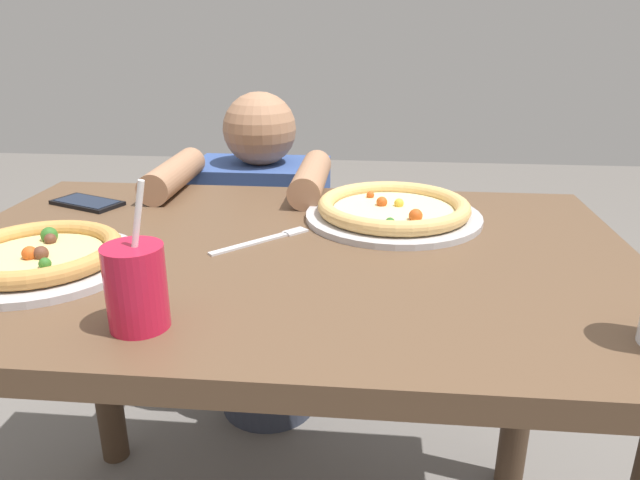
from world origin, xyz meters
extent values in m
cube|color=brown|center=(0.00, 0.00, 0.73)|extent=(1.21, 0.80, 0.04)
cylinder|color=#443122|center=(-0.52, 0.32, 0.35)|extent=(0.07, 0.07, 0.71)
cylinder|color=#443122|center=(0.52, 0.32, 0.35)|extent=(0.07, 0.07, 0.71)
cylinder|color=#B7B7BC|center=(-0.37, -0.12, 0.76)|extent=(0.31, 0.31, 0.01)
cylinder|color=#E5CC7F|center=(-0.37, -0.12, 0.77)|extent=(0.20, 0.20, 0.01)
torus|color=#C68C47|center=(-0.37, -0.12, 0.78)|extent=(0.26, 0.26, 0.03)
sphere|color=#2D6623|center=(-0.39, -0.05, 0.78)|extent=(0.03, 0.03, 0.03)
sphere|color=#BF4C19|center=(-0.37, -0.13, 0.78)|extent=(0.02, 0.02, 0.02)
sphere|color=#2D6623|center=(-0.33, -0.16, 0.78)|extent=(0.02, 0.02, 0.02)
sphere|color=brown|center=(-0.36, -0.13, 0.78)|extent=(0.02, 0.02, 0.02)
sphere|color=brown|center=(-0.38, -0.06, 0.78)|extent=(0.02, 0.02, 0.02)
cylinder|color=#B7B7BC|center=(0.19, 0.18, 0.76)|extent=(0.34, 0.34, 0.01)
cylinder|color=beige|center=(0.19, 0.18, 0.77)|extent=(0.24, 0.24, 0.01)
torus|color=tan|center=(0.19, 0.18, 0.78)|extent=(0.30, 0.30, 0.03)
sphere|color=#BF4C19|center=(0.23, 0.12, 0.78)|extent=(0.03, 0.03, 0.03)
sphere|color=gold|center=(0.21, 0.20, 0.78)|extent=(0.02, 0.02, 0.02)
sphere|color=#2D6623|center=(0.19, 0.08, 0.78)|extent=(0.02, 0.02, 0.02)
sphere|color=#BF4C19|center=(0.15, 0.26, 0.78)|extent=(0.02, 0.02, 0.02)
sphere|color=#BF4C19|center=(0.17, 0.20, 0.78)|extent=(0.02, 0.02, 0.02)
cylinder|color=red|center=(-0.14, -0.29, 0.81)|extent=(0.08, 0.08, 0.11)
cylinder|color=white|center=(-0.13, -0.29, 0.89)|extent=(0.03, 0.01, 0.10)
cube|color=silver|center=(-0.06, 0.01, 0.75)|extent=(0.12, 0.12, 0.00)
cube|color=silver|center=(0.01, 0.09, 0.75)|extent=(0.05, 0.05, 0.00)
cube|color=black|center=(-0.45, 0.22, 0.75)|extent=(0.17, 0.13, 0.01)
cube|color=#192338|center=(-0.45, 0.22, 0.76)|extent=(0.15, 0.11, 0.00)
cylinder|color=#333847|center=(-0.15, 0.58, 0.23)|extent=(0.28, 0.28, 0.45)
cube|color=#334C8C|center=(-0.15, 0.58, 0.61)|extent=(0.35, 0.22, 0.31)
sphere|color=#A37556|center=(-0.15, 0.58, 0.85)|extent=(0.19, 0.19, 0.19)
cylinder|color=#A37556|center=(-0.31, 0.35, 0.79)|extent=(0.07, 0.28, 0.07)
cylinder|color=#A37556|center=(0.01, 0.35, 0.79)|extent=(0.07, 0.28, 0.07)
camera|label=1|loc=(0.16, -0.94, 1.12)|focal=33.25mm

